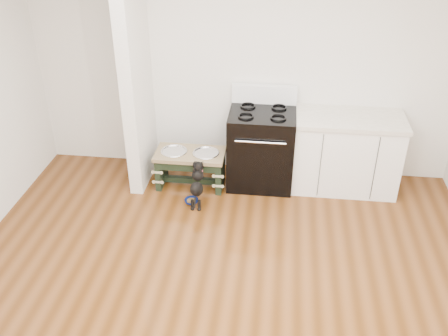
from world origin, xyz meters
TOP-DOWN VIEW (x-y plane):
  - ground at (0.00, 0.00)m, footprint 5.00×5.00m
  - room_shell at (0.00, 0.00)m, footprint 5.00×5.00m
  - partition_wall at (-1.18, 2.10)m, footprint 0.15×0.80m
  - oven_range at (0.25, 2.16)m, footprint 0.76×0.69m
  - cabinet_run at (1.23, 2.18)m, footprint 1.24×0.64m
  - dog_feeder at (-0.57, 1.97)m, footprint 0.81×0.43m
  - puppy at (-0.43, 1.59)m, footprint 0.14×0.42m
  - floor_bowl at (-0.50, 1.59)m, footprint 0.19×0.19m

SIDE VIEW (x-z plane):
  - ground at x=0.00m, z-range 0.00..0.00m
  - floor_bowl at x=-0.50m, z-range 0.00..0.05m
  - puppy at x=-0.43m, z-range 0.02..0.52m
  - dog_feeder at x=-0.57m, z-range 0.09..0.55m
  - cabinet_run at x=1.23m, z-range 0.00..0.91m
  - oven_range at x=0.25m, z-range -0.09..1.05m
  - partition_wall at x=-1.18m, z-range 0.00..2.70m
  - room_shell at x=0.00m, z-range -0.88..4.12m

